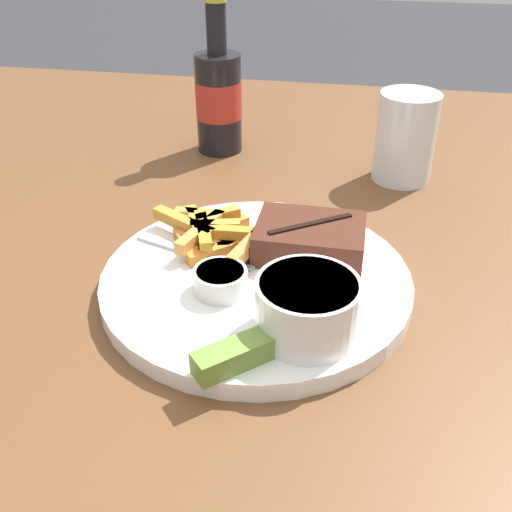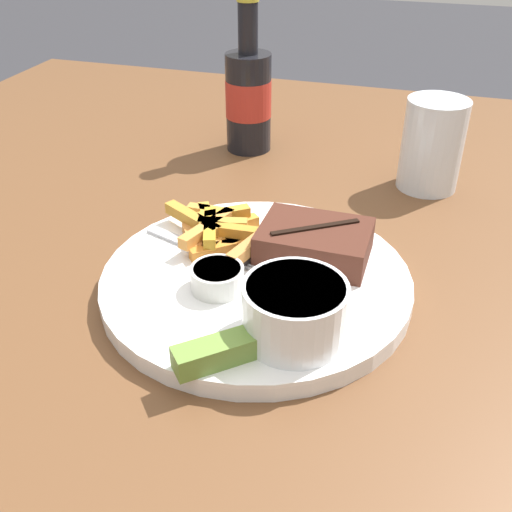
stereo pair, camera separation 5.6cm
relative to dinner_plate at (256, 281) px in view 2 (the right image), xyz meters
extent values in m
cube|color=brown|center=(0.00, 0.00, -0.03)|extent=(1.33, 1.34, 0.04)
cylinder|color=brown|center=(-0.60, 0.61, -0.40)|extent=(0.06, 0.06, 0.70)
cylinder|color=white|center=(0.00, 0.00, 0.00)|extent=(0.29, 0.29, 0.01)
cylinder|color=white|center=(0.00, 0.00, 0.01)|extent=(0.29, 0.29, 0.00)
cube|color=#472319|center=(0.05, 0.05, 0.03)|extent=(0.11, 0.08, 0.03)
cube|color=black|center=(0.05, 0.05, 0.04)|extent=(0.08, 0.05, 0.00)
cube|color=gold|center=(-0.07, 0.07, 0.02)|extent=(0.05, 0.07, 0.01)
cube|color=#BF842D|center=(-0.09, 0.05, 0.03)|extent=(0.08, 0.05, 0.01)
cube|color=orange|center=(-0.03, 0.05, 0.02)|extent=(0.06, 0.02, 0.01)
cube|color=#C48029|center=(-0.03, 0.04, 0.03)|extent=(0.07, 0.02, 0.01)
cube|color=orange|center=(-0.04, 0.02, 0.02)|extent=(0.06, 0.05, 0.01)
cube|color=#D0823D|center=(-0.08, 0.03, 0.02)|extent=(0.04, 0.05, 0.01)
cube|color=gold|center=(-0.06, 0.04, 0.03)|extent=(0.03, 0.07, 0.01)
cube|color=#BC8A33|center=(-0.05, 0.05, 0.03)|extent=(0.05, 0.02, 0.01)
cube|color=#C78B41|center=(-0.05, 0.05, 0.02)|extent=(0.03, 0.08, 0.01)
cube|color=#C07B2A|center=(-0.05, 0.06, 0.02)|extent=(0.03, 0.07, 0.01)
cube|color=orange|center=(-0.06, 0.05, 0.02)|extent=(0.07, 0.04, 0.01)
cube|color=orange|center=(-0.05, 0.06, 0.02)|extent=(0.06, 0.07, 0.01)
cube|color=#C9882D|center=(-0.06, 0.07, 0.03)|extent=(0.05, 0.04, 0.01)
cube|color=#CF873C|center=(-0.06, 0.04, 0.03)|extent=(0.04, 0.08, 0.01)
cube|color=#BD8538|center=(-0.08, 0.09, 0.02)|extent=(0.05, 0.01, 0.01)
cube|color=#C37F3D|center=(-0.01, 0.02, 0.03)|extent=(0.03, 0.07, 0.01)
cylinder|color=white|center=(0.06, -0.08, 0.03)|extent=(0.09, 0.09, 0.05)
cylinder|color=beige|center=(0.06, -0.08, 0.05)|extent=(0.08, 0.08, 0.01)
cylinder|color=silver|center=(-0.03, -0.03, 0.02)|extent=(0.05, 0.05, 0.02)
cylinder|color=#C67A4C|center=(-0.03, -0.03, 0.03)|extent=(0.04, 0.04, 0.01)
cube|color=olive|center=(0.01, -0.12, 0.02)|extent=(0.07, 0.07, 0.02)
cube|color=#B7B7BC|center=(-0.08, 0.03, 0.01)|extent=(0.10, 0.04, 0.00)
cube|color=#B7B7BC|center=(-0.02, 0.00, 0.01)|extent=(0.03, 0.01, 0.00)
cube|color=#B7B7BC|center=(-0.02, 0.01, 0.01)|extent=(0.03, 0.01, 0.00)
cube|color=#B7B7BC|center=(-0.02, 0.01, 0.01)|extent=(0.03, 0.01, 0.00)
cube|color=#B7B7BC|center=(0.03, 0.08, 0.01)|extent=(0.08, 0.10, 0.00)
cube|color=black|center=(-0.02, 0.01, 0.01)|extent=(0.04, 0.05, 0.01)
cylinder|color=black|center=(-0.11, 0.33, 0.06)|extent=(0.06, 0.06, 0.13)
cylinder|color=#B22D23|center=(-0.11, 0.33, 0.06)|extent=(0.06, 0.06, 0.05)
cylinder|color=black|center=(-0.11, 0.33, 0.16)|extent=(0.03, 0.03, 0.07)
cylinder|color=silver|center=(0.14, 0.28, 0.05)|extent=(0.07, 0.07, 0.11)
camera|label=1|loc=(0.08, -0.46, 0.33)|focal=42.00mm
camera|label=2|loc=(0.14, -0.45, 0.33)|focal=42.00mm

